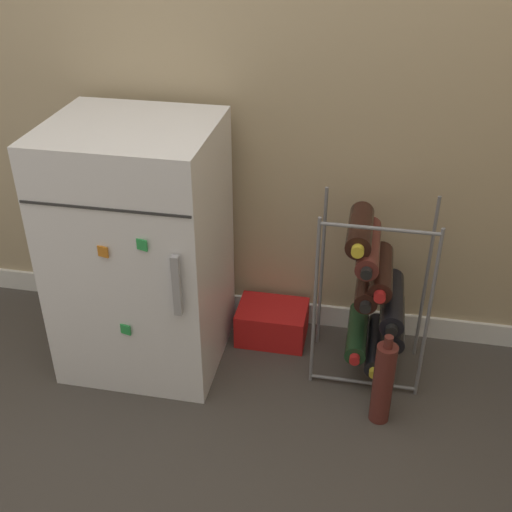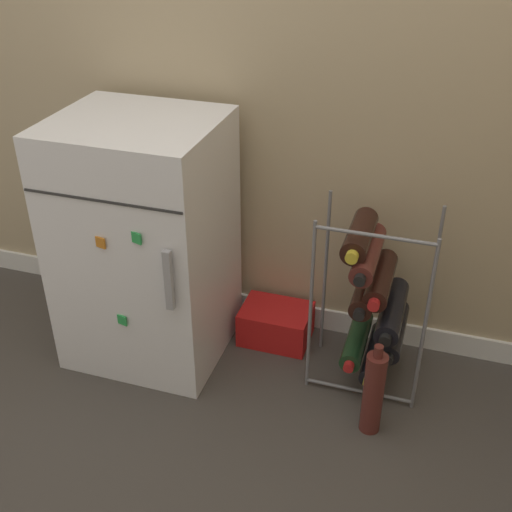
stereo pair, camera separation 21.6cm
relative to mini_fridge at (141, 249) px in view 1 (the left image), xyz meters
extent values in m
plane|color=#423D38|center=(0.53, -0.30, -0.44)|extent=(14.00, 14.00, 0.00)
cube|color=white|center=(0.53, 0.28, -0.40)|extent=(6.73, 0.01, 0.09)
cube|color=white|center=(0.00, 0.00, 0.00)|extent=(0.54, 0.48, 0.89)
cube|color=#2D2D2D|center=(0.00, -0.24, 0.27)|extent=(0.53, 0.00, 0.01)
cube|color=#9E9EA3|center=(0.21, -0.26, 0.04)|extent=(0.02, 0.02, 0.21)
cube|color=orange|center=(-0.02, -0.25, 0.13)|extent=(0.04, 0.01, 0.04)
cube|color=green|center=(0.02, -0.25, -0.16)|extent=(0.04, 0.01, 0.04)
cube|color=green|center=(0.11, -0.25, 0.17)|extent=(0.04, 0.02, 0.04)
cylinder|color=slate|center=(0.61, -0.05, -0.12)|extent=(0.01, 0.01, 0.65)
cylinder|color=slate|center=(0.98, -0.05, -0.12)|extent=(0.01, 0.01, 0.65)
cylinder|color=slate|center=(0.61, 0.17, -0.12)|extent=(0.01, 0.01, 0.65)
cylinder|color=slate|center=(0.98, 0.17, -0.12)|extent=(0.01, 0.01, 0.65)
cylinder|color=slate|center=(0.79, -0.05, -0.42)|extent=(0.37, 0.01, 0.01)
cylinder|color=slate|center=(0.79, -0.05, 0.19)|extent=(0.37, 0.01, 0.01)
cylinder|color=black|center=(0.83, 0.06, -0.34)|extent=(0.07, 0.29, 0.07)
cylinder|color=gold|center=(0.83, -0.10, -0.34)|extent=(0.03, 0.02, 0.03)
cylinder|color=#19381E|center=(0.76, 0.06, -0.29)|extent=(0.07, 0.28, 0.07)
cylinder|color=red|center=(0.76, -0.09, -0.29)|extent=(0.03, 0.02, 0.03)
cylinder|color=black|center=(0.88, 0.06, -0.22)|extent=(0.07, 0.28, 0.07)
cylinder|color=black|center=(0.88, -0.09, -0.22)|extent=(0.03, 0.02, 0.03)
cylinder|color=black|center=(0.87, 0.06, -0.14)|extent=(0.08, 0.30, 0.08)
cylinder|color=black|center=(0.87, -0.10, -0.14)|extent=(0.04, 0.02, 0.04)
cylinder|color=black|center=(0.78, 0.06, -0.07)|extent=(0.07, 0.29, 0.07)
cylinder|color=black|center=(0.78, -0.10, -0.07)|extent=(0.04, 0.02, 0.04)
cylinder|color=black|center=(0.82, 0.06, -0.03)|extent=(0.08, 0.27, 0.08)
cylinder|color=red|center=(0.82, -0.09, -0.03)|extent=(0.04, 0.02, 0.04)
cylinder|color=#56231E|center=(0.77, 0.06, 0.06)|extent=(0.07, 0.30, 0.07)
cylinder|color=black|center=(0.77, -0.10, 0.06)|extent=(0.04, 0.02, 0.04)
cylinder|color=black|center=(0.73, 0.06, 0.12)|extent=(0.08, 0.25, 0.08)
cylinder|color=gold|center=(0.73, -0.08, 0.12)|extent=(0.04, 0.02, 0.04)
cube|color=red|center=(0.43, 0.16, -0.38)|extent=(0.26, 0.19, 0.14)
cylinder|color=#56231E|center=(0.86, -0.19, -0.29)|extent=(0.07, 0.07, 0.30)
cylinder|color=#56231E|center=(0.86, -0.19, -0.12)|extent=(0.03, 0.03, 0.04)
camera|label=1|loc=(0.75, -1.79, 1.12)|focal=45.00mm
camera|label=2|loc=(0.96, -1.73, 1.12)|focal=45.00mm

